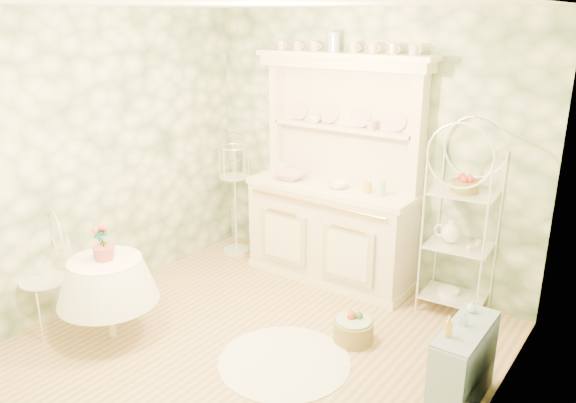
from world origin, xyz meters
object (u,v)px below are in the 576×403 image
Objects in this scene: birdcage_stand at (235,195)px; kitchen_dresser at (332,172)px; side_shelf at (463,365)px; floor_basket at (353,329)px; bakers_rack at (460,226)px; cafe_chair at (43,278)px; round_table at (109,295)px.

kitchen_dresser is at bearing 2.72° from birdcage_stand.
side_shelf is 2.20× the size of floor_basket.
side_shelf is 0.54× the size of birdcage_stand.
bakers_rack is 1.79× the size of cafe_chair.
kitchen_dresser is 1.34m from bakers_rack.
kitchen_dresser reaches higher than birdcage_stand.
floor_basket is (2.29, 1.37, -0.36)m from cafe_chair.
bakers_rack is at bearing 63.45° from floor_basket.
kitchen_dresser is at bearing 66.34° from round_table.
kitchen_dresser is 1.31m from birdcage_stand.
bakers_rack is 2.55m from birdcage_stand.
birdcage_stand is (-3.05, 1.14, 0.37)m from side_shelf.
floor_basket is at bearing -22.99° from birdcage_stand.
kitchen_dresser reaches higher than floor_basket.
bakers_rack is at bearing 2.98° from kitchen_dresser.
bakers_rack reaches higher than round_table.
cafe_chair reaches higher than round_table.
kitchen_dresser is 6.76× the size of floor_basket.
side_shelf is at bearing -33.35° from kitchen_dresser.
floor_basket is at bearing -48.75° from kitchen_dresser.
birdcage_stand is at bearing 159.37° from side_shelf.
kitchen_dresser is 3.08× the size of side_shelf.
round_table is 0.56× the size of birdcage_stand.
kitchen_dresser is 2.38m from round_table.
birdcage_stand reaches higher than side_shelf.
cafe_chair reaches higher than floor_basket.
side_shelf is at bearing -15.21° from floor_basket.
side_shelf is at bearing -20.49° from birdcage_stand.
round_table is at bearing -162.51° from side_shelf.
cafe_chair is 2.26m from birdcage_stand.
birdcage_stand is at bearing 157.01° from floor_basket.
round_table reaches higher than side_shelf.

